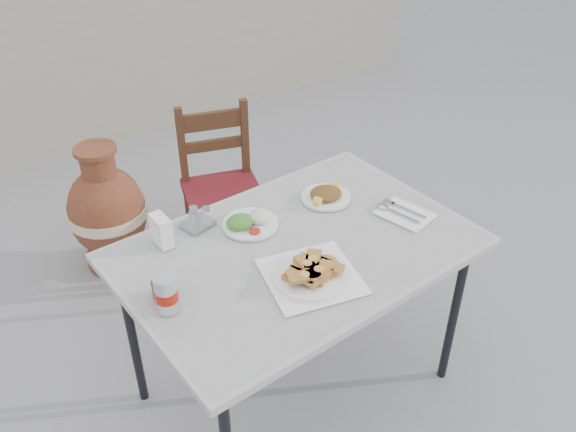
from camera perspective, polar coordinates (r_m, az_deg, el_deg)
ground at (r=2.72m, az=-0.32°, el=-14.02°), size 80.00×80.00×0.00m
cafe_table at (r=2.18m, az=0.85°, el=-3.85°), size 1.23×0.85×0.74m
pide_plate at (r=2.00m, az=2.22°, el=-5.09°), size 0.37×0.37×0.06m
salad_rice_plate at (r=2.23m, az=-3.61°, el=-0.52°), size 0.21×0.21×0.05m
salad_chopped_plate at (r=2.39m, az=3.57°, el=1.97°), size 0.20×0.20×0.04m
soda_can at (r=1.89m, az=-11.31°, el=-7.10°), size 0.07×0.07×0.13m
cola_glass at (r=1.95m, az=-11.78°, el=-6.38°), size 0.07×0.07×0.10m
napkin_holder at (r=2.17m, az=-11.75°, el=-1.34°), size 0.06×0.09×0.11m
condiment_caddy at (r=2.25m, az=-8.46°, el=-0.34°), size 0.13×0.11×0.08m
cutlery_napkin at (r=2.34m, az=10.56°, el=0.34°), size 0.19×0.23×0.01m
chair at (r=3.05m, az=-6.23°, el=2.57°), size 0.47×0.47×0.84m
terracotta_urn at (r=3.19m, az=-16.53°, el=0.33°), size 0.39×0.39×0.69m
back_wall at (r=4.34m, az=-20.78°, el=13.00°), size 6.00×0.25×1.20m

